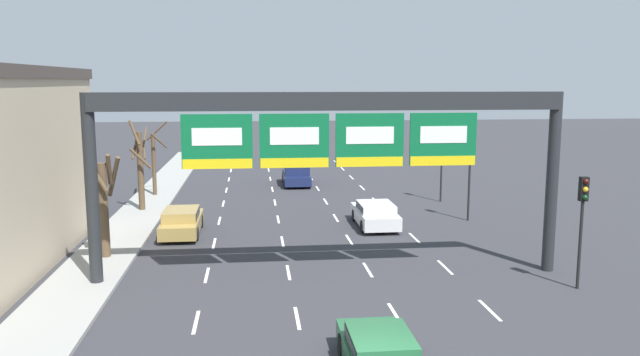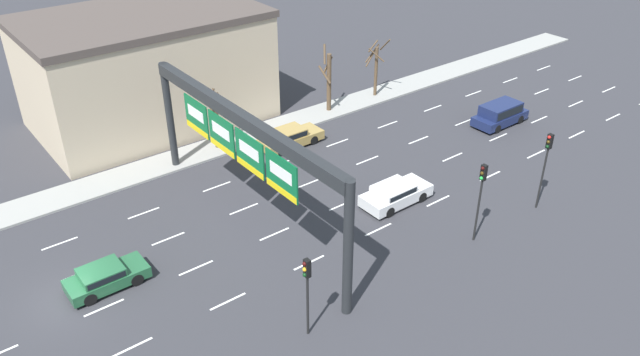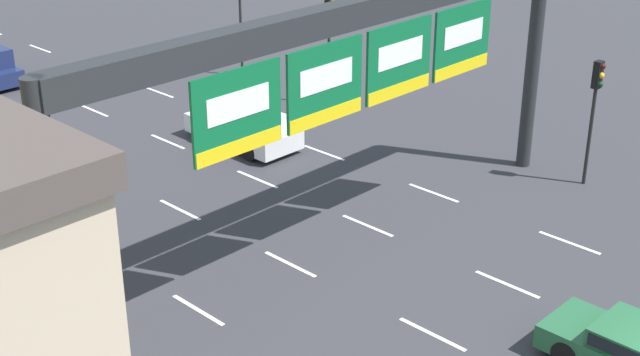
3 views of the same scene
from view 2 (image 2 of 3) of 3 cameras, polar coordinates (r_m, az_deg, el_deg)
name	(u,v)px [view 2 (image 2 of 3)]	position (r m, az deg, el deg)	size (l,w,h in m)	color
ground_plane	(72,298)	(33.79, -21.73, -10.18)	(220.00, 220.00, 0.00)	#333338
sidewalk_left	(17,212)	(41.68, -25.95, -2.79)	(2.80, 110.00, 0.15)	#999993
lane_dashes	(293,207)	(38.09, -2.47, -2.66)	(10.02, 67.00, 0.01)	white
sign_gantry	(239,136)	(33.60, -7.37, 3.85)	(18.58, 0.70, 7.35)	#232628
building_near	(146,69)	(49.12, -15.59, 9.61)	(11.02, 16.92, 8.37)	#C6B293
car_gold	(290,137)	(44.72, -2.79, 3.78)	(1.87, 4.73, 1.35)	#A88947
car_green	(105,276)	(33.49, -19.05, -8.51)	(1.80, 4.02, 1.22)	#235B38
suv_navy	(500,113)	(49.78, 16.16, 5.73)	(1.99, 4.57, 1.69)	#19234C
car_white	(395,193)	(38.31, 6.89, -1.40)	(1.98, 4.54, 1.32)	silver
traffic_light_near_gantry	(546,157)	(38.51, 19.99, 1.86)	(0.30, 0.35, 4.98)	black
traffic_light_mid_block	(307,282)	(27.65, -1.20, -9.48)	(0.30, 0.35, 4.27)	black
traffic_light_far_end	(481,188)	(34.45, 14.51, -0.87)	(0.30, 0.35, 4.83)	black
tree_bare_closest	(376,66)	(52.41, 5.14, 10.18)	(1.74, 1.91, 4.95)	brown
tree_bare_second	(328,80)	(49.32, 0.78, 8.99)	(1.34, 1.27, 5.36)	brown
tree_bare_third	(216,116)	(44.10, -9.50, 5.65)	(1.39, 1.39, 4.56)	brown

